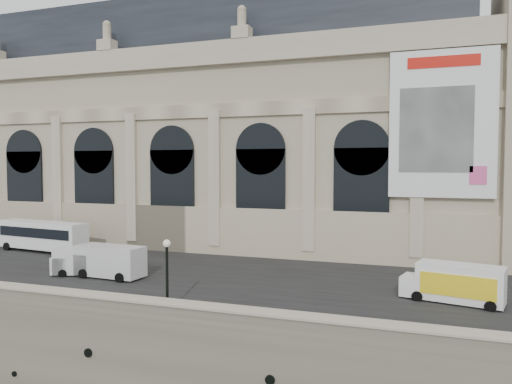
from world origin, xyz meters
TOP-DOWN VIEW (x-y plane):
  - quay at (0.00, 35.00)m, footprint 160.00×70.00m
  - street at (0.00, 14.00)m, footprint 160.00×24.00m
  - parapet at (0.00, 0.60)m, footprint 160.00×1.40m
  - museum at (-5.98, 30.86)m, footprint 69.00×18.70m
  - bus_left at (-17.24, 17.17)m, footprint 11.41×3.69m
  - van_b at (-5.84, 9.22)m, footprint 5.42×3.49m
  - van_c at (-3.25, 9.16)m, footprint 6.18×2.82m
  - box_truck at (23.78, 10.55)m, footprint 6.92×3.54m
  - lamp_right at (6.54, 1.94)m, footprint 0.48×0.48m

SIDE VIEW (x-z plane):
  - quay at x=0.00m, z-range 0.00..6.00m
  - street at x=0.00m, z-range 6.00..6.06m
  - parapet at x=0.00m, z-range 6.01..7.22m
  - van_b at x=-5.84m, z-range 6.02..8.29m
  - box_truck at x=23.78m, z-range 6.01..8.68m
  - van_c at x=-3.25m, z-range 6.03..8.72m
  - bus_left at x=-17.24m, z-range 6.20..9.50m
  - lamp_right at x=6.54m, z-range 5.99..10.71m
  - museum at x=-5.98m, z-range 5.17..34.27m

